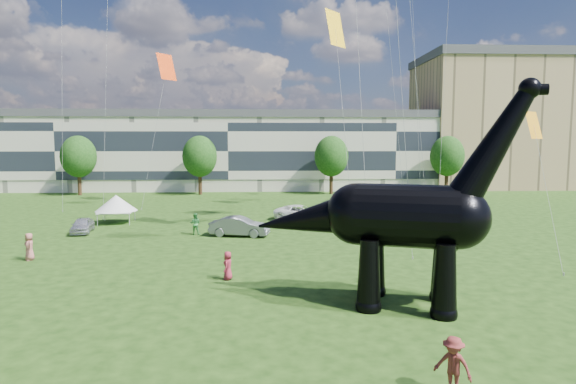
{
  "coord_description": "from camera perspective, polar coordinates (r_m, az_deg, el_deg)",
  "views": [
    {
      "loc": [
        -1.88,
        -20.22,
        7.93
      ],
      "look_at": [
        -0.63,
        8.0,
        5.0
      ],
      "focal_mm": 30.0,
      "sensor_mm": 36.0,
      "label": 1
    }
  ],
  "objects": [
    {
      "name": "car_grey",
      "position": [
        41.02,
        -5.78,
        -4.08
      ],
      "size": [
        5.25,
        2.69,
        1.65
      ],
      "primitive_type": "imported",
      "rotation": [
        0.0,
        0.0,
        1.37
      ],
      "color": "slate",
      "rests_on": "ground"
    },
    {
      "name": "dinosaur_sculpture",
      "position": [
        23.85,
        12.63,
        -3.18
      ],
      "size": [
        13.52,
        6.23,
        11.17
      ],
      "rotation": [
        0.0,
        0.0,
        -0.32
      ],
      "color": "black",
      "rests_on": "ground"
    },
    {
      "name": "car_dark",
      "position": [
        41.25,
        11.37,
        -4.22
      ],
      "size": [
        3.12,
        5.46,
        1.49
      ],
      "primitive_type": "imported",
      "rotation": [
        0.0,
        0.0,
        -0.21
      ],
      "color": "#595960",
      "rests_on": "ground"
    },
    {
      "name": "car_silver",
      "position": [
        45.94,
        -23.19,
        -3.66
      ],
      "size": [
        2.2,
        4.12,
        1.33
      ],
      "primitive_type": "imported",
      "rotation": [
        0.0,
        0.0,
        0.17
      ],
      "color": "silver",
      "rests_on": "ground"
    },
    {
      "name": "terrace_row",
      "position": [
        82.47,
        -6.81,
        4.55
      ],
      "size": [
        78.0,
        11.0,
        12.0
      ],
      "primitive_type": "cube",
      "color": "beige",
      "rests_on": "ground"
    },
    {
      "name": "gazebo_far",
      "position": [
        56.25,
        13.2,
        -0.59
      ],
      "size": [
        3.91,
        3.91,
        2.43
      ],
      "rotation": [
        0.0,
        0.0,
        0.13
      ],
      "color": "white",
      "rests_on": "ground"
    },
    {
      "name": "gazebo_near",
      "position": [
        49.05,
        18.52,
        -1.47
      ],
      "size": [
        5.02,
        5.02,
        2.68
      ],
      "rotation": [
        0.0,
        0.0,
        0.4
      ],
      "color": "white",
      "rests_on": "ground"
    },
    {
      "name": "visitors",
      "position": [
        34.18,
        0.95,
        -5.92
      ],
      "size": [
        41.36,
        30.44,
        1.89
      ],
      "color": "slate",
      "rests_on": "ground"
    },
    {
      "name": "ground",
      "position": [
        21.8,
        2.69,
        -15.42
      ],
      "size": [
        220.0,
        220.0,
        0.0
      ],
      "primitive_type": "plane",
      "color": "#16330C",
      "rests_on": "ground"
    },
    {
      "name": "gazebo_left",
      "position": [
        50.08,
        -19.7,
        -1.28
      ],
      "size": [
        4.34,
        4.34,
        2.78
      ],
      "rotation": [
        0.0,
        0.0,
        0.09
      ],
      "color": "silver",
      "rests_on": "ground"
    },
    {
      "name": "tree_mid_left",
      "position": [
        73.94,
        -10.43,
        4.56
      ],
      "size": [
        5.2,
        5.2,
        9.44
      ],
      "color": "#382314",
      "rests_on": "ground"
    },
    {
      "name": "car_white",
      "position": [
        49.27,
        1.52,
        -2.45
      ],
      "size": [
        5.87,
        3.66,
        1.51
      ],
      "primitive_type": "imported",
      "rotation": [
        0.0,
        0.0,
        1.35
      ],
      "color": "white",
      "rests_on": "ground"
    },
    {
      "name": "tree_mid_right",
      "position": [
        73.9,
        5.17,
        4.63
      ],
      "size": [
        5.2,
        5.2,
        9.44
      ],
      "color": "#382314",
      "rests_on": "ground"
    },
    {
      "name": "tree_far_left",
      "position": [
        78.45,
        -23.6,
        4.24
      ],
      "size": [
        5.2,
        5.2,
        9.44
      ],
      "color": "#382314",
      "rests_on": "ground"
    },
    {
      "name": "tree_far_right",
      "position": [
        78.37,
        18.37,
        4.43
      ],
      "size": [
        5.2,
        5.2,
        9.44
      ],
      "color": "#382314",
      "rests_on": "ground"
    },
    {
      "name": "apartment_block",
      "position": [
        95.01,
        23.83,
        7.28
      ],
      "size": [
        28.0,
        18.0,
        22.0
      ],
      "primitive_type": "cube",
      "color": "tan",
      "rests_on": "ground"
    }
  ]
}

